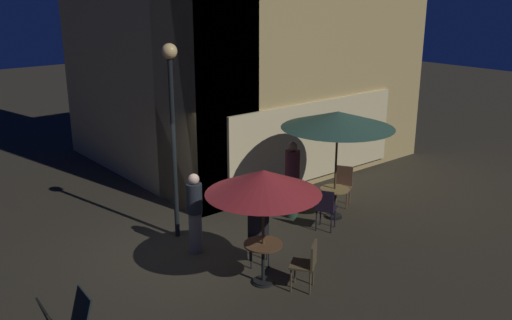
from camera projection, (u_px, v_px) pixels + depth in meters
name	position (u px, v px, depth m)	size (l,w,h in m)	color
ground_plane	(180.00, 251.00, 11.39)	(60.00, 60.00, 0.00)	#2E2A1F
street_lamp_near_corner	(172.00, 107.00, 11.24)	(0.31, 0.31, 4.11)	black
cafe_table_0	(263.00, 255.00, 9.98)	(0.70, 0.70, 0.79)	black
cafe_table_1	(334.00, 197.00, 12.91)	(0.68, 0.68, 0.71)	black
patio_umbrella_0	(263.00, 182.00, 9.57)	(2.03, 2.03, 2.16)	black
patio_umbrella_1	(338.00, 120.00, 12.37)	(2.54, 2.54, 2.52)	black
cafe_chair_0	(259.00, 234.00, 10.75)	(0.58, 0.58, 0.99)	black
cafe_chair_1	(308.00, 261.00, 9.78)	(0.59, 0.59, 0.90)	#4D3F27
cafe_chair_2	(325.00, 206.00, 12.17)	(0.57, 0.57, 0.96)	black
cafe_chair_3	(343.00, 183.00, 13.66)	(0.58, 0.58, 0.97)	brown
patron_standing_0	(195.00, 213.00, 11.11)	(0.31, 0.31, 1.67)	slate
patron_standing_1	(292.00, 179.00, 12.83)	(0.34, 0.34, 1.81)	#244330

